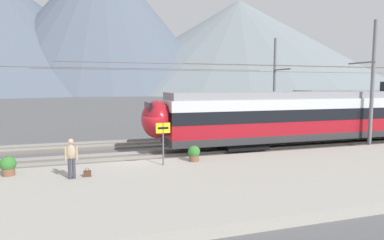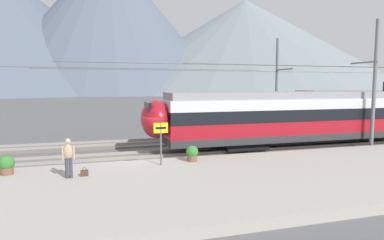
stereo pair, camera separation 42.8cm
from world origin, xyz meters
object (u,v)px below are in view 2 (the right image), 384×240
(catenary_mast_far_side, at_px, (278,85))
(platform_sign, at_px, (161,134))
(catenary_mast_mid, at_px, (373,84))
(potted_plant_platform_edge, at_px, (192,153))
(potted_plant_by_shelter, at_px, (7,164))
(train_near_platform, at_px, (339,115))
(passenger_walking, at_px, (68,156))
(handbag_beside_passenger, at_px, (84,173))

(catenary_mast_far_side, xyz_separation_m, platform_sign, (-12.59, -10.51, -2.40))
(catenary_mast_mid, bearing_deg, potted_plant_platform_edge, -173.33)
(platform_sign, height_order, potted_plant_by_shelter, platform_sign)
(train_near_platform, distance_m, potted_plant_by_shelter, 20.67)
(platform_sign, distance_m, potted_plant_platform_edge, 2.04)
(catenary_mast_far_side, relative_size, potted_plant_by_shelter, 46.29)
(train_near_platform, relative_size, catenary_mast_far_side, 0.71)
(train_near_platform, bearing_deg, catenary_mast_mid, -63.90)
(catenary_mast_mid, distance_m, passenger_walking, 19.09)
(platform_sign, relative_size, passenger_walking, 1.23)
(catenary_mast_mid, distance_m, potted_plant_by_shelter, 21.59)
(passenger_walking, relative_size, potted_plant_by_shelter, 1.99)
(handbag_beside_passenger, height_order, potted_plant_by_shelter, potted_plant_by_shelter)
(handbag_beside_passenger, bearing_deg, platform_sign, 15.94)
(potted_plant_platform_edge, bearing_deg, passenger_walking, -165.41)
(passenger_walking, bearing_deg, potted_plant_by_shelter, 152.68)
(train_near_platform, xyz_separation_m, handbag_beside_passenger, (-17.07, -4.73, -1.70))
(passenger_walking, bearing_deg, potted_plant_platform_edge, 14.59)
(train_near_platform, relative_size, potted_plant_platform_edge, 33.93)
(platform_sign, bearing_deg, catenary_mast_far_side, 39.84)
(platform_sign, bearing_deg, potted_plant_by_shelter, 178.46)
(catenary_mast_far_side, bearing_deg, potted_plant_platform_edge, -137.02)
(train_near_platform, distance_m, potted_plant_platform_edge, 12.38)
(train_near_platform, bearing_deg, catenary_mast_far_side, 97.78)
(passenger_walking, xyz_separation_m, potted_plant_platform_edge, (5.85, 1.52, -0.50))
(platform_sign, bearing_deg, handbag_beside_passenger, -164.06)
(handbag_beside_passenger, bearing_deg, catenary_mast_mid, 8.99)
(train_near_platform, bearing_deg, potted_plant_platform_edge, -164.09)
(train_near_platform, bearing_deg, handbag_beside_passenger, -164.51)
(train_near_platform, relative_size, catenary_mast_mid, 0.71)
(train_near_platform, distance_m, handbag_beside_passenger, 17.80)
(platform_sign, xyz_separation_m, potted_plant_by_shelter, (-6.80, 0.18, -1.07))
(platform_sign, height_order, passenger_walking, platform_sign)
(potted_plant_platform_edge, bearing_deg, platform_sign, -168.53)
(catenary_mast_far_side, bearing_deg, catenary_mast_mid, -77.96)
(passenger_walking, xyz_separation_m, potted_plant_by_shelter, (-2.64, 1.36, -0.48))
(catenary_mast_far_side, xyz_separation_m, handbag_beside_passenger, (-16.14, -11.52, -3.80))
(train_near_platform, height_order, potted_plant_by_shelter, train_near_platform)
(passenger_walking, relative_size, potted_plant_platform_edge, 2.07)
(catenary_mast_mid, xyz_separation_m, potted_plant_platform_edge, (-12.76, -1.49, -3.53))
(platform_sign, height_order, potted_plant_platform_edge, platform_sign)
(catenary_mast_mid, xyz_separation_m, catenary_mast_far_side, (-1.85, 8.67, -0.04))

